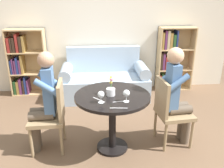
{
  "coord_description": "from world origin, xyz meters",
  "views": [
    {
      "loc": [
        -0.24,
        -2.58,
        1.89
      ],
      "look_at": [
        0.0,
        0.05,
        0.87
      ],
      "focal_mm": 38.0,
      "sensor_mm": 36.0,
      "label": 1
    }
  ],
  "objects": [
    {
      "name": "flower_vase",
      "position": [
        -0.02,
        -0.01,
        0.82
      ],
      "size": [
        0.1,
        0.1,
        0.24
      ],
      "color": "silver",
      "rests_on": "round_table"
    },
    {
      "name": "knife_left_setting",
      "position": [
        0.08,
        -0.19,
        0.75
      ],
      "size": [
        0.19,
        0.04,
        0.0
      ],
      "color": "silver",
      "rests_on": "round_table"
    },
    {
      "name": "wine_glass_right",
      "position": [
        0.14,
        -0.2,
        0.85
      ],
      "size": [
        0.08,
        0.08,
        0.14
      ],
      "color": "white",
      "rests_on": "round_table"
    },
    {
      "name": "chair_right",
      "position": [
        0.74,
        0.06,
        0.49
      ],
      "size": [
        0.46,
        0.46,
        0.9
      ],
      "rotation": [
        0.0,
        0.0,
        1.67
      ],
      "color": "#937A56",
      "rests_on": "ground_plane"
    },
    {
      "name": "person_left",
      "position": [
        -0.83,
        0.08,
        0.67
      ],
      "size": [
        0.42,
        0.35,
        1.28
      ],
      "rotation": [
        0.0,
        0.0,
        -1.55
      ],
      "color": "brown",
      "rests_on": "ground_plane"
    },
    {
      "name": "couch",
      "position": [
        0.0,
        1.71,
        0.31
      ],
      "size": [
        1.64,
        0.8,
        0.92
      ],
      "color": "#9EB2C6",
      "rests_on": "ground_plane"
    },
    {
      "name": "bookshelf_right",
      "position": [
        1.37,
        1.97,
        0.65
      ],
      "size": [
        0.7,
        0.28,
        1.28
      ],
      "color": "tan",
      "rests_on": "ground_plane"
    },
    {
      "name": "bookshelf_left",
      "position": [
        -1.53,
        1.97,
        0.62
      ],
      "size": [
        0.7,
        0.28,
        1.28
      ],
      "color": "tan",
      "rests_on": "ground_plane"
    },
    {
      "name": "chair_left",
      "position": [
        -0.74,
        0.08,
        0.49
      ],
      "size": [
        0.43,
        0.43,
        0.9
      ],
      "rotation": [
        0.0,
        0.0,
        -1.55
      ],
      "color": "#937A56",
      "rests_on": "ground_plane"
    },
    {
      "name": "person_right",
      "position": [
        0.83,
        0.07,
        0.69
      ],
      "size": [
        0.44,
        0.37,
        1.3
      ],
      "rotation": [
        0.0,
        0.0,
        1.67
      ],
      "color": "brown",
      "rests_on": "ground_plane"
    },
    {
      "name": "round_table",
      "position": [
        0.0,
        0.0,
        0.6
      ],
      "size": [
        0.91,
        0.91,
        0.75
      ],
      "color": "black",
      "rests_on": "ground_plane"
    },
    {
      "name": "wine_glass_left",
      "position": [
        -0.14,
        -0.2,
        0.85
      ],
      "size": [
        0.08,
        0.08,
        0.14
      ],
      "color": "white",
      "rests_on": "round_table"
    },
    {
      "name": "back_wall",
      "position": [
        0.0,
        2.13,
        1.35
      ],
      "size": [
        5.2,
        0.05,
        2.7
      ],
      "color": "silver",
      "rests_on": "ground_plane"
    },
    {
      "name": "knife_right_setting",
      "position": [
        -0.17,
        -0.12,
        0.75
      ],
      "size": [
        0.13,
        0.15,
        0.0
      ],
      "color": "silver",
      "rests_on": "round_table"
    },
    {
      "name": "fork_left_setting",
      "position": [
        0.03,
        -0.35,
        0.75
      ],
      "size": [
        0.19,
        0.03,
        0.0
      ],
      "color": "silver",
      "rests_on": "round_table"
    },
    {
      "name": "ground_plane",
      "position": [
        0.0,
        0.0,
        0.0
      ],
      "size": [
        16.0,
        16.0,
        0.0
      ],
      "primitive_type": "plane",
      "color": "brown"
    }
  ]
}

